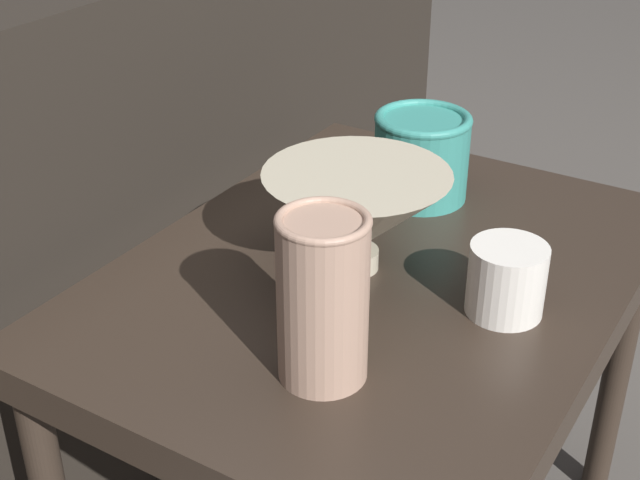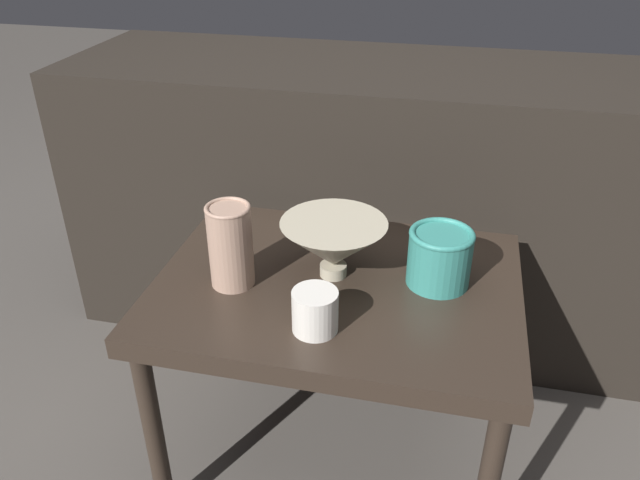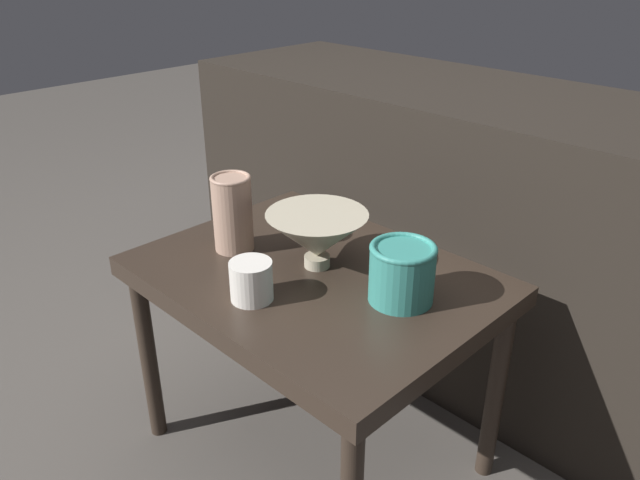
# 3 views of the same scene
# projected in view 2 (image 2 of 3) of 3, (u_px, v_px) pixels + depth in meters

# --- Properties ---
(ground_plane) EXTENTS (8.00, 8.00, 0.00)m
(ground_plane) POSITION_uv_depth(u_px,v_px,m) (335.00, 452.00, 1.39)
(ground_plane) COLOR #4C4742
(table) EXTENTS (0.67, 0.50, 0.46)m
(table) POSITION_uv_depth(u_px,v_px,m) (337.00, 304.00, 1.19)
(table) COLOR #2D231C
(table) RESTS_ON ground_plane
(couch_backdrop) EXTENTS (1.60, 0.50, 0.72)m
(couch_backdrop) POSITION_uv_depth(u_px,v_px,m) (378.00, 199.00, 1.69)
(couch_backdrop) COLOR black
(couch_backdrop) RESTS_ON ground_plane
(bowl) EXTENTS (0.20, 0.20, 0.11)m
(bowl) POSITION_uv_depth(u_px,v_px,m) (334.00, 244.00, 1.15)
(bowl) COLOR #B2A88E
(bowl) RESTS_ON table
(vase_textured_left) EXTENTS (0.08, 0.08, 0.16)m
(vase_textured_left) POSITION_uv_depth(u_px,v_px,m) (230.00, 245.00, 1.12)
(vase_textured_left) COLOR tan
(vase_textured_left) RESTS_ON table
(vase_colorful_right) EXTENTS (0.12, 0.12, 0.11)m
(vase_colorful_right) POSITION_uv_depth(u_px,v_px,m) (440.00, 256.00, 1.13)
(vase_colorful_right) COLOR teal
(vase_colorful_right) RESTS_ON table
(cup) EXTENTS (0.08, 0.08, 0.07)m
(cup) POSITION_uv_depth(u_px,v_px,m) (315.00, 311.00, 1.02)
(cup) COLOR silver
(cup) RESTS_ON table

